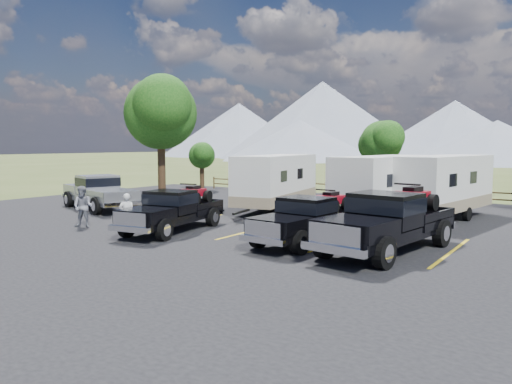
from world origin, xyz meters
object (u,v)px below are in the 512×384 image
Objects in this scene: tree_big_nw at (160,113)px; person_a at (127,214)px; pickup_silver at (99,192)px; rig_right at (389,220)px; trailer_right at (443,186)px; trailer_center at (384,186)px; trailer_left at (276,182)px; person_b at (83,207)px; rig_left at (174,209)px; rig_center at (310,218)px.

tree_big_nw is 4.62× the size of person_a.
pickup_silver is 3.97× the size of person_a.
tree_big_nw reaches higher than rig_right.
trailer_right is at bearing -171.99° from person_a.
pickup_silver is (-14.47, -5.32, -0.61)m from trailer_center.
pickup_silver is at bearing -157.99° from trailer_left.
rig_right is 0.79× the size of trailer_left.
trailer_right is at bearing 39.68° from trailer_center.
trailer_center is 15.43m from pickup_silver.
trailer_center reaches higher than person_b.
rig_left reaches higher than person_a.
rig_center is 9.15m from trailer_right.
trailer_left is 9.92m from pickup_silver.
person_a is at bearing -120.97° from trailer_right.
tree_big_nw is at bearing 128.04° from rig_left.
person_a is (-9.79, -2.86, -0.24)m from rig_right.
pickup_silver reaches higher than person_b.
trailer_center is at bearing 92.25° from rig_center.
tree_big_nw is 4.31× the size of person_b.
trailer_left is at bearing 138.15° from pickup_silver.
rig_left is 8.95m from rig_right.
trailer_center is (14.04, 0.86, -3.94)m from tree_big_nw.
trailer_left is 6.03m from trailer_center.
trailer_left is 10.36m from person_b.
tree_big_nw is 14.61m from trailer_center.
rig_left is at bearing -122.72° from trailer_center.
person_b is at bearing -129.49° from trailer_right.
pickup_silver is at bearing -177.74° from rig_right.
trailer_left is (0.15, 7.95, 0.66)m from rig_left.
trailer_right reaches higher than trailer_center.
tree_big_nw is 1.30× the size of rig_left.
tree_big_nw reaches higher than trailer_center.
pickup_silver is (-16.85, -6.99, -0.62)m from trailer_right.
trailer_right is 4.93× the size of person_b.
rig_left is 5.99m from rig_center.
trailer_center reaches higher than trailer_left.
rig_right is 0.78× the size of trailer_right.
trailer_right is 18.25m from pickup_silver.
rig_left reaches higher than rig_center.
tree_big_nw is at bearing -171.82° from trailer_center.
rig_right is (8.88, 1.13, 0.16)m from rig_left.
tree_big_nw reaches higher than rig_left.
person_b is at bearing -66.11° from tree_big_nw.
tree_big_nw is 0.89× the size of trailer_left.
rig_center is 0.87× the size of pickup_silver.
rig_right reaches higher than person_a.
trailer_center reaches higher than rig_right.
tree_big_nw is 11.63m from rig_left.
trailer_center is (6.03, 0.13, 0.02)m from trailer_left.
pickup_silver is 8.64m from person_a.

